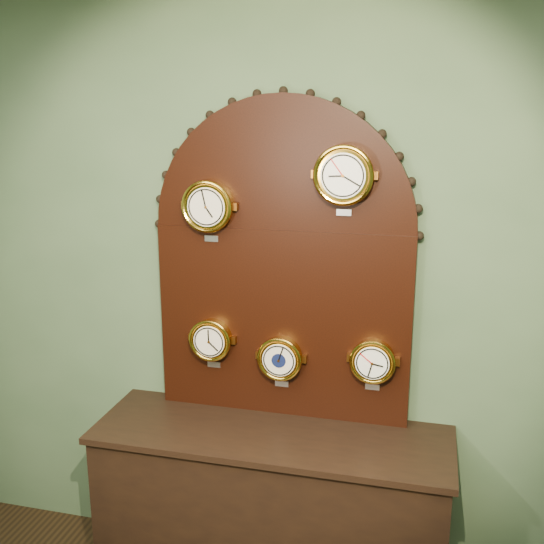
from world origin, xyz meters
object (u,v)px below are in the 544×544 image
(arabic_clock, at_px, (344,175))
(tide_clock, at_px, (373,361))
(display_board, at_px, (283,252))
(roman_clock, at_px, (208,206))
(hygrometer, at_px, (211,340))
(barometer, at_px, (280,358))
(shop_counter, at_px, (271,514))

(arabic_clock, bearing_deg, tide_clock, 0.47)
(display_board, xyz_separation_m, tide_clock, (0.43, -0.07, -0.47))
(roman_clock, distance_m, tide_clock, 1.02)
(hygrometer, bearing_deg, barometer, -0.05)
(shop_counter, height_order, hygrometer, hygrometer)
(arabic_clock, xyz_separation_m, barometer, (-0.27, 0.00, -0.86))
(arabic_clock, bearing_deg, shop_counter, -151.48)
(hygrometer, distance_m, barometer, 0.35)
(arabic_clock, distance_m, tide_clock, 0.84)
(shop_counter, relative_size, hygrometer, 6.18)
(tide_clock, bearing_deg, hygrometer, 180.00)
(shop_counter, relative_size, barometer, 6.05)
(barometer, distance_m, tide_clock, 0.43)
(shop_counter, height_order, arabic_clock, arabic_clock)
(display_board, relative_size, roman_clock, 5.29)
(shop_counter, bearing_deg, barometer, 87.70)
(roman_clock, bearing_deg, barometer, 0.09)
(shop_counter, relative_size, arabic_clock, 5.19)
(shop_counter, xyz_separation_m, arabic_clock, (0.28, 0.15, 1.59))
(shop_counter, relative_size, tide_clock, 6.18)
(display_board, height_order, arabic_clock, display_board)
(arabic_clock, xyz_separation_m, hygrometer, (-0.61, 0.00, -0.80))
(roman_clock, xyz_separation_m, hygrometer, (-0.00, 0.00, -0.64))
(hygrometer, bearing_deg, shop_counter, -24.76)
(hygrometer, bearing_deg, display_board, 11.20)
(shop_counter, distance_m, arabic_clock, 1.62)
(arabic_clock, height_order, hygrometer, arabic_clock)
(shop_counter, xyz_separation_m, tide_clock, (0.43, 0.15, 0.76))
(barometer, bearing_deg, shop_counter, -92.30)
(display_board, height_order, barometer, display_board)
(arabic_clock, height_order, tide_clock, arabic_clock)
(tide_clock, bearing_deg, barometer, -179.96)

